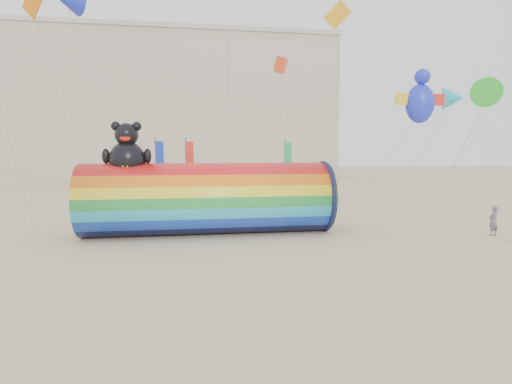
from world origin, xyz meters
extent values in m
plane|color=#CCB58C|center=(0.00, 0.00, 0.00)|extent=(160.00, 160.00, 0.00)
cube|color=#B7AD99|center=(-12.00, 46.00, 10.00)|extent=(60.00, 15.00, 20.00)
cube|color=#28303D|center=(-12.00, 38.44, 10.50)|extent=(59.50, 0.12, 17.00)
cube|color=#B2ADA0|center=(-12.00, 46.00, 20.30)|extent=(60.40, 15.40, 0.60)
cylinder|color=red|center=(-1.54, 4.26, 1.81)|extent=(12.41, 3.62, 3.62)
torus|color=#0F1438|center=(4.54, 4.26, 1.81)|extent=(0.25, 3.80, 3.80)
cylinder|color=black|center=(4.69, 4.26, 1.81)|extent=(0.06, 3.58, 3.58)
ellipsoid|color=black|center=(-5.47, 4.26, 3.77)|extent=(1.77, 1.58, 1.86)
ellipsoid|color=gold|center=(-5.47, 3.69, 3.67)|extent=(0.91, 0.40, 0.80)
sphere|color=black|center=(-5.47, 4.26, 5.02)|extent=(1.14, 1.14, 1.14)
sphere|color=black|center=(-5.96, 4.26, 5.43)|extent=(0.46, 0.46, 0.46)
sphere|color=black|center=(-4.97, 4.26, 5.43)|extent=(0.46, 0.46, 0.46)
ellipsoid|color=red|center=(-5.47, 3.80, 4.86)|extent=(0.50, 0.18, 0.32)
ellipsoid|color=black|center=(-6.45, 4.16, 3.98)|extent=(0.37, 0.37, 0.74)
ellipsoid|color=black|center=(-4.49, 4.16, 3.98)|extent=(0.37, 0.37, 0.74)
imported|color=#595C61|center=(12.50, 1.48, 0.75)|extent=(0.62, 0.49, 1.51)
cylinder|color=#59595E|center=(-5.05, 14.32, 2.60)|extent=(0.10, 0.10, 5.20)
cube|color=#1731AF|center=(-4.74, 14.32, 2.65)|extent=(0.56, 0.06, 4.50)
cylinder|color=#59595E|center=(-2.85, 14.34, 2.60)|extent=(0.10, 0.10, 5.20)
cube|color=red|center=(-2.54, 14.34, 2.65)|extent=(0.56, 0.06, 4.50)
cylinder|color=#59595E|center=(5.69, 18.38, 2.60)|extent=(0.10, 0.10, 5.20)
cube|color=#189C58|center=(6.00, 18.38, 2.65)|extent=(0.56, 0.06, 4.50)
ellipsoid|color=#1F31DC|center=(8.57, 2.00, 6.50)|extent=(1.40, 1.09, 1.87)
cone|color=green|center=(12.17, 2.08, 7.05)|extent=(1.44, 1.44, 1.29)
cube|color=orange|center=(-10.07, 6.12, 11.59)|extent=(0.93, 0.06, 1.30)
cube|color=#F0A419|center=(6.77, 8.74, 12.67)|extent=(1.03, 0.06, 1.45)
cone|color=#19A0C8|center=(14.67, 8.28, 7.64)|extent=(1.42, 1.42, 1.28)
cube|color=#EE3E1A|center=(3.81, 11.70, 10.11)|extent=(0.64, 0.64, 1.02)
camera|label=1|loc=(-2.22, -16.10, 4.31)|focal=28.00mm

